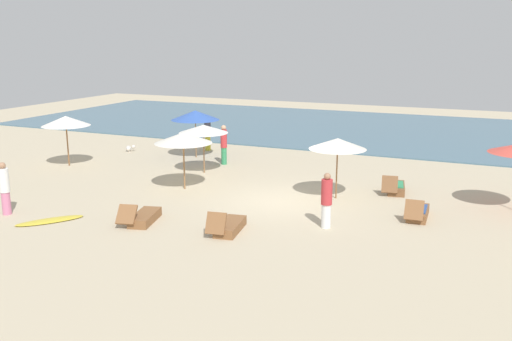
{
  "coord_description": "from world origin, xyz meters",
  "views": [
    {
      "loc": [
        6.78,
        -17.56,
        5.59
      ],
      "look_at": [
        -0.81,
        -0.26,
        1.1
      ],
      "focal_mm": 39.11,
      "sensor_mm": 36.0,
      "label": 1
    }
  ],
  "objects_px": {
    "surfboard": "(50,221)",
    "person_4": "(327,200)",
    "lounger_1": "(229,226)",
    "umbrella_3": "(66,121)",
    "person_1": "(208,134)",
    "lounger_2": "(396,188)",
    "person_3": "(5,188)",
    "lounger_3": "(143,217)",
    "umbrella_4": "(195,115)",
    "umbrella_6": "(183,138)",
    "dog": "(129,148)",
    "lounger_0": "(418,213)",
    "umbrella_0": "(338,144)",
    "umbrella_1": "(203,129)",
    "person_5": "(224,144)"
  },
  "relations": [
    {
      "from": "surfboard",
      "to": "umbrella_0",
      "type": "bearing_deg",
      "value": 39.43
    },
    {
      "from": "lounger_0",
      "to": "lounger_1",
      "type": "height_order",
      "value": "lounger_1"
    },
    {
      "from": "dog",
      "to": "umbrella_1",
      "type": "bearing_deg",
      "value": -23.6
    },
    {
      "from": "umbrella_6",
      "to": "person_1",
      "type": "relative_size",
      "value": 1.31
    },
    {
      "from": "lounger_1",
      "to": "lounger_2",
      "type": "height_order",
      "value": "lounger_1"
    },
    {
      "from": "umbrella_4",
      "to": "lounger_1",
      "type": "xyz_separation_m",
      "value": [
        6.16,
        -8.88,
        -1.87
      ]
    },
    {
      "from": "umbrella_6",
      "to": "person_4",
      "type": "xyz_separation_m",
      "value": [
        6.22,
        -2.14,
        -1.11
      ]
    },
    {
      "from": "umbrella_4",
      "to": "dog",
      "type": "height_order",
      "value": "umbrella_4"
    },
    {
      "from": "umbrella_4",
      "to": "surfboard",
      "type": "xyz_separation_m",
      "value": [
        0.61,
        -10.3,
        -2.01
      ]
    },
    {
      "from": "umbrella_3",
      "to": "person_4",
      "type": "xyz_separation_m",
      "value": [
        13.03,
        -3.48,
        -1.17
      ]
    },
    {
      "from": "lounger_0",
      "to": "dog",
      "type": "bearing_deg",
      "value": 160.93
    },
    {
      "from": "lounger_1",
      "to": "person_5",
      "type": "height_order",
      "value": "person_5"
    },
    {
      "from": "person_4",
      "to": "umbrella_3",
      "type": "bearing_deg",
      "value": 165.07
    },
    {
      "from": "umbrella_6",
      "to": "umbrella_0",
      "type": "bearing_deg",
      "value": 10.84
    },
    {
      "from": "person_3",
      "to": "surfboard",
      "type": "xyz_separation_m",
      "value": [
        1.83,
        -0.03,
        -0.84
      ]
    },
    {
      "from": "umbrella_6",
      "to": "dog",
      "type": "height_order",
      "value": "umbrella_6"
    },
    {
      "from": "lounger_3",
      "to": "surfboard",
      "type": "bearing_deg",
      "value": -157.78
    },
    {
      "from": "surfboard",
      "to": "person_4",
      "type": "bearing_deg",
      "value": 19.95
    },
    {
      "from": "umbrella_3",
      "to": "lounger_1",
      "type": "distance_m",
      "value": 11.78
    },
    {
      "from": "umbrella_3",
      "to": "person_1",
      "type": "height_order",
      "value": "umbrella_3"
    },
    {
      "from": "lounger_1",
      "to": "person_4",
      "type": "distance_m",
      "value": 3.03
    },
    {
      "from": "umbrella_6",
      "to": "person_3",
      "type": "relative_size",
      "value": 1.25
    },
    {
      "from": "lounger_1",
      "to": "surfboard",
      "type": "distance_m",
      "value": 5.73
    },
    {
      "from": "umbrella_0",
      "to": "lounger_0",
      "type": "relative_size",
      "value": 1.31
    },
    {
      "from": "lounger_3",
      "to": "person_4",
      "type": "xyz_separation_m",
      "value": [
        5.35,
        1.82,
        0.69
      ]
    },
    {
      "from": "lounger_2",
      "to": "person_3",
      "type": "bearing_deg",
      "value": -144.97
    },
    {
      "from": "lounger_0",
      "to": "lounger_3",
      "type": "relative_size",
      "value": 0.94
    },
    {
      "from": "umbrella_4",
      "to": "dog",
      "type": "xyz_separation_m",
      "value": [
        -3.82,
        -0.12,
        -1.88
      ]
    },
    {
      "from": "umbrella_0",
      "to": "umbrella_1",
      "type": "distance_m",
      "value": 6.4
    },
    {
      "from": "lounger_2",
      "to": "person_3",
      "type": "relative_size",
      "value": 0.99
    },
    {
      "from": "person_1",
      "to": "lounger_1",
      "type": "bearing_deg",
      "value": -58.67
    },
    {
      "from": "umbrella_3",
      "to": "surfboard",
      "type": "height_order",
      "value": "umbrella_3"
    },
    {
      "from": "person_1",
      "to": "person_5",
      "type": "height_order",
      "value": "person_5"
    },
    {
      "from": "umbrella_1",
      "to": "person_3",
      "type": "distance_m",
      "value": 8.32
    },
    {
      "from": "umbrella_6",
      "to": "umbrella_4",
      "type": "bearing_deg",
      "value": 115.33
    },
    {
      "from": "umbrella_6",
      "to": "lounger_0",
      "type": "xyz_separation_m",
      "value": [
        8.63,
        -0.06,
        -1.79
      ]
    },
    {
      "from": "umbrella_0",
      "to": "umbrella_3",
      "type": "xyz_separation_m",
      "value": [
        -12.43,
        0.25,
        0.04
      ]
    },
    {
      "from": "umbrella_0",
      "to": "lounger_0",
      "type": "bearing_deg",
      "value": -20.72
    },
    {
      "from": "umbrella_3",
      "to": "lounger_3",
      "type": "xyz_separation_m",
      "value": [
        7.68,
        -5.29,
        -1.86
      ]
    },
    {
      "from": "person_4",
      "to": "surfboard",
      "type": "height_order",
      "value": "person_4"
    },
    {
      "from": "umbrella_4",
      "to": "umbrella_6",
      "type": "relative_size",
      "value": 1.05
    },
    {
      "from": "person_5",
      "to": "umbrella_6",
      "type": "bearing_deg",
      "value": -82.82
    },
    {
      "from": "person_1",
      "to": "surfboard",
      "type": "xyz_separation_m",
      "value": [
        0.94,
        -12.08,
        -0.8
      ]
    },
    {
      "from": "lounger_0",
      "to": "person_1",
      "type": "bearing_deg",
      "value": 148.28
    },
    {
      "from": "lounger_1",
      "to": "umbrella_4",
      "type": "bearing_deg",
      "value": 124.76
    },
    {
      "from": "umbrella_3",
      "to": "person_3",
      "type": "height_order",
      "value": "umbrella_3"
    },
    {
      "from": "person_5",
      "to": "umbrella_0",
      "type": "bearing_deg",
      "value": -28.28
    },
    {
      "from": "lounger_0",
      "to": "person_5",
      "type": "height_order",
      "value": "person_5"
    },
    {
      "from": "lounger_3",
      "to": "umbrella_1",
      "type": "bearing_deg",
      "value": 102.5
    },
    {
      "from": "umbrella_4",
      "to": "person_5",
      "type": "xyz_separation_m",
      "value": [
        1.92,
        -0.82,
        -1.11
      ]
    }
  ]
}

